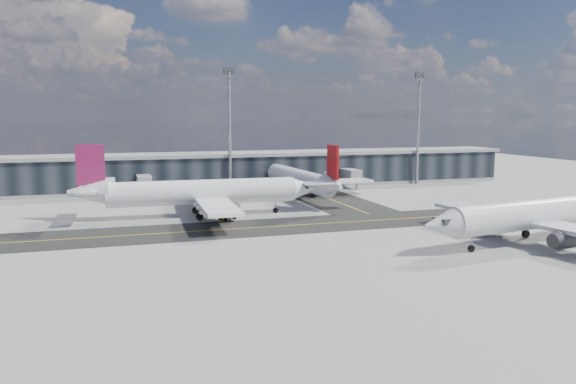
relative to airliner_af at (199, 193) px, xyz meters
name	(u,v)px	position (x,y,z in m)	size (l,w,h in m)	color
ground	(292,231)	(12.00, -16.67, -4.35)	(300.00, 300.00, 0.00)	gray
taxiway_lanes	(295,217)	(15.91, -5.93, -4.33)	(180.00, 63.00, 0.03)	black
terminal_concourse	(225,172)	(12.04, 38.26, -0.25)	(152.00, 19.80, 8.80)	black
floodlight_masts	(230,125)	(12.00, 31.33, 11.26)	(102.50, 0.70, 28.90)	gray
airliner_af	(199,193)	(0.00, 0.00, 0.00)	(44.33, 37.74, 13.15)	white
airliner_redtail	(300,179)	(24.28, 16.17, -0.24)	(35.68, 41.89, 12.42)	white
airliner_near	(543,214)	(43.40, -35.09, -0.22)	(42.15, 36.07, 12.49)	silver
baggage_tug	(229,214)	(4.35, -4.50, -3.40)	(3.34, 2.66, 1.89)	yellow
service_van	(255,189)	(17.11, 27.33, -3.50)	(2.82, 6.11, 1.70)	white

